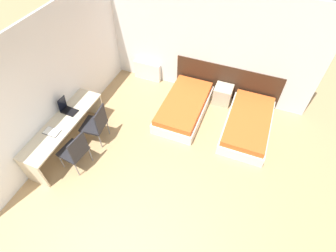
{
  "coord_description": "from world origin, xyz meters",
  "views": [
    {
      "loc": [
        1.37,
        -0.95,
        4.69
      ],
      "look_at": [
        0.0,
        2.48,
        0.55
      ],
      "focal_mm": 28.0,
      "sensor_mm": 36.0,
      "label": 1
    }
  ],
  "objects_px": {
    "bed_near_window": "(184,107)",
    "bed_near_door": "(248,124)",
    "nightstand": "(223,95)",
    "chair_near_laptop": "(96,123)",
    "chair_near_notebook": "(75,150)",
    "laptop": "(67,109)"
  },
  "relations": [
    {
      "from": "nightstand",
      "to": "bed_near_window",
      "type": "bearing_deg",
      "value": -136.76
    },
    {
      "from": "bed_near_door",
      "to": "chair_near_notebook",
      "type": "height_order",
      "value": "chair_near_notebook"
    },
    {
      "from": "laptop",
      "to": "bed_near_door",
      "type": "bearing_deg",
      "value": 25.71
    },
    {
      "from": "bed_near_window",
      "to": "chair_near_notebook",
      "type": "height_order",
      "value": "chair_near_notebook"
    },
    {
      "from": "chair_near_laptop",
      "to": "chair_near_notebook",
      "type": "xyz_separation_m",
      "value": [
        -0.0,
        -0.77,
        0.0
      ]
    },
    {
      "from": "chair_near_laptop",
      "to": "chair_near_notebook",
      "type": "relative_size",
      "value": 1.0
    },
    {
      "from": "bed_near_window",
      "to": "laptop",
      "type": "bearing_deg",
      "value": -143.37
    },
    {
      "from": "bed_near_window",
      "to": "bed_near_door",
      "type": "bearing_deg",
      "value": 0.0
    },
    {
      "from": "bed_near_window",
      "to": "chair_near_laptop",
      "type": "bearing_deg",
      "value": -134.34
    },
    {
      "from": "chair_near_notebook",
      "to": "laptop",
      "type": "xyz_separation_m",
      "value": [
        -0.62,
        0.72,
        0.26
      ]
    },
    {
      "from": "bed_near_window",
      "to": "chair_near_laptop",
      "type": "distance_m",
      "value": 2.15
    },
    {
      "from": "nightstand",
      "to": "laptop",
      "type": "xyz_separation_m",
      "value": [
        -2.89,
        -2.3,
        0.55
      ]
    },
    {
      "from": "chair_near_notebook",
      "to": "bed_near_window",
      "type": "bearing_deg",
      "value": 63.87
    },
    {
      "from": "bed_near_door",
      "to": "chair_near_laptop",
      "type": "xyz_separation_m",
      "value": [
        -3.05,
        -1.52,
        0.33
      ]
    },
    {
      "from": "bed_near_window",
      "to": "chair_near_laptop",
      "type": "relative_size",
      "value": 1.97
    },
    {
      "from": "bed_near_door",
      "to": "chair_near_notebook",
      "type": "distance_m",
      "value": 3.83
    },
    {
      "from": "chair_near_laptop",
      "to": "laptop",
      "type": "relative_size",
      "value": 2.8
    },
    {
      "from": "bed_near_door",
      "to": "chair_near_laptop",
      "type": "bearing_deg",
      "value": -153.51
    },
    {
      "from": "bed_near_door",
      "to": "laptop",
      "type": "relative_size",
      "value": 5.51
    },
    {
      "from": "nightstand",
      "to": "chair_near_laptop",
      "type": "relative_size",
      "value": 0.5
    },
    {
      "from": "bed_near_window",
      "to": "chair_near_laptop",
      "type": "xyz_separation_m",
      "value": [
        -1.49,
        -1.52,
        0.33
      ]
    },
    {
      "from": "bed_near_window",
      "to": "laptop",
      "type": "height_order",
      "value": "laptop"
    }
  ]
}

